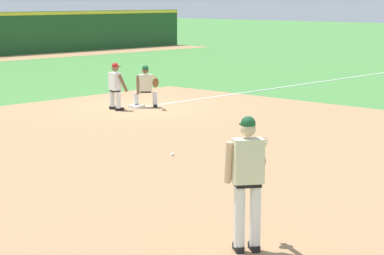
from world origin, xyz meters
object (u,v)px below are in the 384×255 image
(first_baseman, at_px, (146,85))
(pitcher, at_px, (248,175))
(baserunner, at_px, (115,84))
(first_base_bag, at_px, (137,107))
(baseball, at_px, (173,154))

(first_baseman, bearing_deg, pitcher, -127.51)
(baserunner, bearing_deg, first_baseman, -18.02)
(first_base_bag, relative_size, baserunner, 0.26)
(first_baseman, xyz_separation_m, baserunner, (-0.99, 0.32, 0.06))
(baseball, xyz_separation_m, first_baseman, (4.65, 5.77, 0.69))
(first_base_bag, relative_size, baseball, 5.14)
(baseball, xyz_separation_m, baserunner, (3.66, 6.10, 0.76))
(baseball, height_order, baserunner, baserunner)
(first_base_bag, xyz_separation_m, pitcher, (-8.07, -11.04, 1.01))
(pitcher, relative_size, baserunner, 1.27)
(pitcher, height_order, first_baseman, pitcher)
(baseball, height_order, first_baseman, first_baseman)
(baseball, bearing_deg, first_base_bag, 53.61)
(pitcher, bearing_deg, baseball, 54.05)
(first_base_bag, xyz_separation_m, first_baseman, (0.28, -0.15, 0.69))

